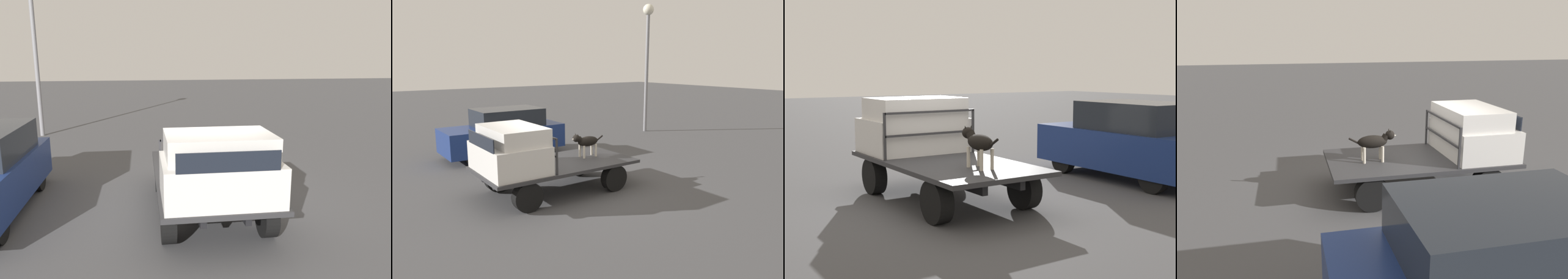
{
  "view_description": "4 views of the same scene",
  "coord_description": "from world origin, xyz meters",
  "views": [
    {
      "loc": [
        7.11,
        -1.22,
        3.08
      ],
      "look_at": [
        -1.06,
        -0.07,
        1.23
      ],
      "focal_mm": 35.0,
      "sensor_mm": 36.0,
      "label": 1
    },
    {
      "loc": [
        4.82,
        8.22,
        3.31
      ],
      "look_at": [
        -1.06,
        -0.07,
        1.23
      ],
      "focal_mm": 35.0,
      "sensor_mm": 36.0,
      "label": 2
    },
    {
      "loc": [
        -8.45,
        4.76,
        2.34
      ],
      "look_at": [
        -1.06,
        -0.07,
        1.23
      ],
      "focal_mm": 50.0,
      "sensor_mm": 36.0,
      "label": 3
    },
    {
      "loc": [
        -2.76,
        -7.59,
        3.35
      ],
      "look_at": [
        -1.06,
        -0.07,
        1.23
      ],
      "focal_mm": 35.0,
      "sensor_mm": 36.0,
      "label": 4
    }
  ],
  "objects": [
    {
      "name": "ground_plane",
      "position": [
        0.0,
        0.0,
        0.0
      ],
      "size": [
        80.0,
        80.0,
        0.0
      ],
      "primitive_type": "plane",
      "color": "#474749"
    },
    {
      "name": "flatbed_truck",
      "position": [
        0.0,
        0.0,
        0.56
      ],
      "size": [
        4.01,
        2.02,
        0.75
      ],
      "color": "black",
      "rests_on": "ground"
    },
    {
      "name": "truck_cab",
      "position": [
        1.24,
        0.0,
        1.26
      ],
      "size": [
        1.37,
        1.9,
        1.08
      ],
      "color": "silver",
      "rests_on": "flatbed_truck"
    },
    {
      "name": "truck_headboard",
      "position": [
        0.52,
        0.0,
        1.32
      ],
      "size": [
        0.04,
        1.9,
        0.86
      ],
      "color": "#2D2D30",
      "rests_on": "flatbed_truck"
    },
    {
      "name": "dog",
      "position": [
        -0.99,
        -0.07,
        1.18
      ],
      "size": [
        1.03,
        0.27,
        0.69
      ],
      "rotation": [
        0.0,
        0.0,
        0.13
      ],
      "color": "beige",
      "rests_on": "flatbed_truck"
    },
    {
      "name": "parked_sedan",
      "position": [
        -0.45,
        -4.36,
        0.84
      ],
      "size": [
        4.15,
        1.71,
        1.69
      ],
      "rotation": [
        0.0,
        0.0,
        0.04
      ],
      "color": "black",
      "rests_on": "ground"
    },
    {
      "name": "light_pole_near",
      "position": [
        -8.04,
        -5.09,
        4.13
      ],
      "size": [
        0.5,
        0.5,
        5.92
      ],
      "color": "gray",
      "rests_on": "ground"
    }
  ]
}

